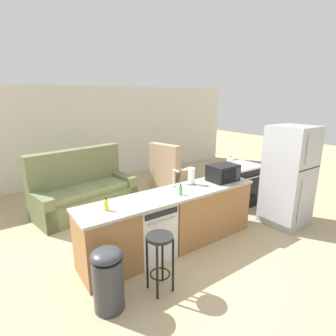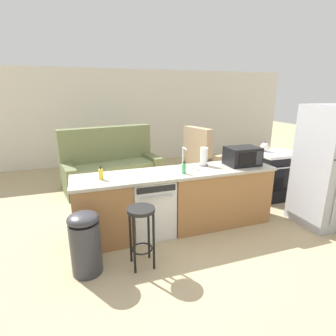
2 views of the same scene
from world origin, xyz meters
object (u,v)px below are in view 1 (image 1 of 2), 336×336
(dishwasher, at_px, (151,229))
(microwave, at_px, (223,173))
(refrigerator, at_px, (289,176))
(bar_stool, at_px, (160,251))
(soap_bottle, at_px, (181,190))
(trash_bin, at_px, (108,279))
(kettle, at_px, (231,161))
(couch, at_px, (83,192))
(armchair, at_px, (170,176))
(stove_range, at_px, (239,185))
(dish_soap_bottle, at_px, (106,205))
(paper_towel_roll, at_px, (191,176))

(dishwasher, height_order, microwave, microwave)
(refrigerator, distance_m, bar_stool, 2.93)
(soap_bottle, bearing_deg, microwave, 7.18)
(trash_bin, bearing_deg, kettle, 21.09)
(dishwasher, relative_size, couch, 0.39)
(armchair, bearing_deg, trash_bin, -135.23)
(stove_range, bearing_deg, armchair, 112.10)
(refrigerator, relative_size, microwave, 3.65)
(bar_stool, xyz_separation_m, couch, (0.01, 2.91, -0.14))
(stove_range, xyz_separation_m, dish_soap_bottle, (-3.26, -0.57, 0.52))
(microwave, height_order, couch, couch)
(paper_towel_roll, height_order, soap_bottle, paper_towel_roll)
(kettle, xyz_separation_m, trash_bin, (-3.36, -1.30, -0.61))
(microwave, distance_m, armchair, 2.36)
(dishwasher, height_order, couch, couch)
(dishwasher, bearing_deg, dish_soap_bottle, -178.36)
(stove_range, xyz_separation_m, microwave, (-1.13, -0.55, 0.59))
(refrigerator, relative_size, paper_towel_roll, 6.47)
(dishwasher, height_order, trash_bin, dishwasher)
(dish_soap_bottle, height_order, couch, couch)
(paper_towel_roll, distance_m, dish_soap_bottle, 1.57)
(microwave, relative_size, trash_bin, 0.68)
(dish_soap_bottle, distance_m, armchair, 3.47)
(refrigerator, relative_size, armchair, 1.52)
(trash_bin, distance_m, couch, 2.90)
(dish_soap_bottle, xyz_separation_m, bar_stool, (0.36, -0.68, -0.44))
(soap_bottle, height_order, trash_bin, soap_bottle)
(microwave, height_order, bar_stool, microwave)
(stove_range, height_order, bar_stool, stove_range)
(dishwasher, relative_size, microwave, 1.68)
(stove_range, bearing_deg, refrigerator, -90.01)
(kettle, xyz_separation_m, bar_stool, (-2.74, -1.38, -0.45))
(stove_range, relative_size, refrigerator, 0.49)
(trash_bin, xyz_separation_m, couch, (0.63, 2.83, 0.02))
(stove_range, distance_m, paper_towel_roll, 1.85)
(kettle, bearing_deg, microwave, -144.73)
(bar_stool, bearing_deg, trash_bin, 172.16)
(dish_soap_bottle, bearing_deg, couch, 80.60)
(dishwasher, relative_size, armchair, 0.70)
(microwave, height_order, kettle, microwave)
(bar_stool, distance_m, trash_bin, 0.65)
(stove_range, xyz_separation_m, bar_stool, (-2.90, -1.25, 0.08))
(paper_towel_roll, xyz_separation_m, soap_bottle, (-0.45, -0.29, -0.07))
(soap_bottle, xyz_separation_m, trash_bin, (-1.37, -0.49, -0.59))
(kettle, height_order, couch, couch)
(microwave, relative_size, armchair, 0.42)
(refrigerator, relative_size, soap_bottle, 10.36)
(soap_bottle, relative_size, dish_soap_bottle, 1.00)
(kettle, bearing_deg, dishwasher, -164.42)
(paper_towel_roll, distance_m, armchair, 2.40)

